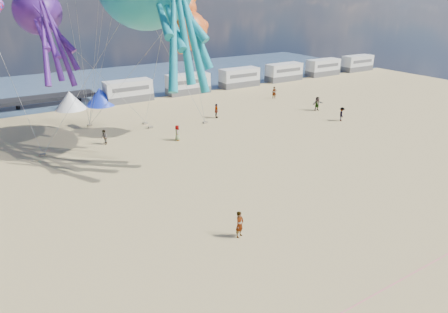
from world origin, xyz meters
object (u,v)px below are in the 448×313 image
(motorhome_4, at_px, (323,67))
(standing_person, at_px, (240,224))
(beachgoer_2, at_px, (342,114))
(beachgoer_5, at_px, (274,93))
(windsock_mid, at_px, (168,2))
(windsock_right, at_px, (177,15))
(tent_white, at_px, (70,100))
(beachgoer_3, at_px, (216,111))
(kite_panda, at_px, (142,3))
(beachgoer_4, at_px, (317,104))
(sandbag_b, at_px, (151,127))
(beachgoer_1, at_px, (104,137))
(sandbag_c, at_px, (205,122))
(motorhome_3, at_px, (284,72))
(sandbag_a, at_px, (43,155))
(beachgoer_0, at_px, (177,133))
(motorhome_2, at_px, (239,78))
(sandbag_e, at_px, (90,125))
(sandbag_d, at_px, (145,123))
(motorhome_0, at_px, (128,91))
(kite_teddy_orange, at_px, (188,30))
(tent_blue, at_px, (100,97))
(motorhome_5, at_px, (357,63))
(motorhome_1, at_px, (188,84))
(kite_octopus_purple, at_px, (37,11))

(motorhome_4, distance_m, standing_person, 57.43)
(beachgoer_2, xyz_separation_m, beachgoer_5, (0.20, 13.17, 0.04))
(standing_person, distance_m, windsock_mid, 21.75)
(windsock_right, bearing_deg, beachgoer_5, 24.49)
(tent_white, height_order, beachgoer_3, tent_white)
(kite_panda, bearing_deg, tent_white, 87.54)
(beachgoer_4, relative_size, sandbag_b, 3.64)
(sandbag_b, bearing_deg, beachgoer_1, -157.13)
(sandbag_c, bearing_deg, motorhome_3, 31.47)
(sandbag_a, height_order, windsock_right, windsock_right)
(beachgoer_0, bearing_deg, beachgoer_3, -31.13)
(motorhome_2, bearing_deg, windsock_right, -138.81)
(sandbag_c, bearing_deg, sandbag_e, 152.97)
(sandbag_c, height_order, windsock_mid, windsock_mid)
(beachgoer_2, height_order, sandbag_d, beachgoer_2)
(beachgoer_5, height_order, windsock_mid, windsock_mid)
(beachgoer_2, bearing_deg, beachgoer_1, 114.79)
(motorhome_4, distance_m, windsock_right, 42.59)
(motorhome_0, bearing_deg, sandbag_d, -100.46)
(motorhome_2, bearing_deg, sandbag_e, -161.70)
(kite_teddy_orange, bearing_deg, standing_person, -109.72)
(sandbag_b, bearing_deg, beachgoer_3, -2.37)
(tent_white, bearing_deg, tent_blue, 0.00)
(tent_blue, distance_m, beachgoer_1, 16.42)
(standing_person, relative_size, sandbag_d, 3.52)
(sandbag_b, bearing_deg, motorhome_5, 15.03)
(motorhome_1, distance_m, motorhome_5, 38.00)
(kite_panda, bearing_deg, motorhome_3, 9.93)
(motorhome_3, distance_m, beachgoer_3, 26.04)
(kite_panda, bearing_deg, windsock_mid, -83.93)
(sandbag_d, xyz_separation_m, kite_panda, (-1.35, -5.17, 13.29))
(tent_white, xyz_separation_m, sandbag_c, (12.03, -14.98, -1.09))
(kite_panda, bearing_deg, beachgoer_3, -0.69)
(beachgoer_5, xyz_separation_m, sandbag_c, (-14.67, -5.36, -0.76))
(sandbag_c, bearing_deg, motorhome_5, 19.01)
(beachgoer_1, relative_size, sandbag_e, 3.02)
(motorhome_4, bearing_deg, beachgoer_4, -136.40)
(sandbag_e, relative_size, windsock_right, 0.09)
(motorhome_3, xyz_separation_m, sandbag_b, (-30.67, -13.34, -1.39))
(sandbag_c, xyz_separation_m, kite_teddy_orange, (-3.16, -2.53, 10.73))
(motorhome_0, distance_m, beachgoer_3, 15.11)
(beachgoer_2, bearing_deg, sandbag_d, 100.68)
(beachgoer_0, bearing_deg, sandbag_e, 60.05)
(tent_white, xyz_separation_m, sandbag_a, (-6.06, -15.96, -1.09))
(motorhome_5, height_order, sandbag_b, motorhome_5)
(beachgoer_1, height_order, kite_panda, kite_panda)
(motorhome_3, height_order, beachgoer_5, motorhome_3)
(motorhome_3, relative_size, windsock_mid, 1.08)
(kite_teddy_orange, bearing_deg, kite_panda, 168.78)
(motorhome_0, bearing_deg, kite_octopus_purple, -135.43)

